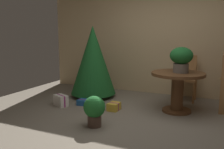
# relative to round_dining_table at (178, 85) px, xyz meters

# --- Properties ---
(ground_plane) EXTENTS (6.60, 6.60, 0.00)m
(ground_plane) POSITION_rel_round_dining_table_xyz_m (-0.46, -0.96, -0.50)
(ground_plane) COLOR #756B5B
(back_wall_panel) EXTENTS (6.00, 0.10, 2.60)m
(back_wall_panel) POSITION_rel_round_dining_table_xyz_m (-0.46, 1.24, 0.80)
(back_wall_panel) COLOR tan
(back_wall_panel) RESTS_ON ground_plane
(round_dining_table) EXTENTS (0.95, 0.95, 0.72)m
(round_dining_table) POSITION_rel_round_dining_table_xyz_m (0.00, 0.00, 0.00)
(round_dining_table) COLOR brown
(round_dining_table) RESTS_ON ground_plane
(flower_vase) EXTENTS (0.40, 0.40, 0.45)m
(flower_vase) POSITION_rel_round_dining_table_xyz_m (0.04, 0.00, 0.49)
(flower_vase) COLOR #665B51
(flower_vase) RESTS_ON round_dining_table
(wooden_chair_far) EXTENTS (0.46, 0.38, 0.95)m
(wooden_chair_far) POSITION_rel_round_dining_table_xyz_m (0.00, 0.90, 0.04)
(wooden_chair_far) COLOR #9E6B3D
(wooden_chair_far) RESTS_ON ground_plane
(holiday_tree) EXTENTS (0.99, 0.99, 1.57)m
(holiday_tree) POSITION_rel_round_dining_table_xyz_m (-1.90, 0.31, 0.33)
(holiday_tree) COLOR brown
(holiday_tree) RESTS_ON ground_plane
(gift_box_cream) EXTENTS (0.34, 0.28, 0.22)m
(gift_box_cream) POSITION_rel_round_dining_table_xyz_m (-2.13, -0.59, -0.39)
(gift_box_cream) COLOR silver
(gift_box_cream) RESTS_ON ground_plane
(gift_box_blue) EXTENTS (0.30, 0.22, 0.11)m
(gift_box_blue) POSITION_rel_round_dining_table_xyz_m (-1.74, -0.34, -0.44)
(gift_box_blue) COLOR #1E569E
(gift_box_blue) RESTS_ON ground_plane
(gift_box_gold) EXTENTS (0.19, 0.26, 0.14)m
(gift_box_gold) POSITION_rel_round_dining_table_xyz_m (-1.07, -0.40, -0.43)
(gift_box_gold) COLOR gold
(gift_box_gold) RESTS_ON ground_plane
(potted_plant) EXTENTS (0.34, 0.34, 0.48)m
(potted_plant) POSITION_rel_round_dining_table_xyz_m (-1.01, -1.26, -0.22)
(potted_plant) COLOR #4C382D
(potted_plant) RESTS_ON ground_plane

